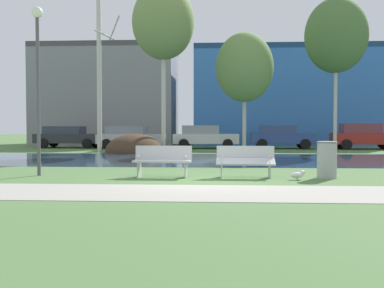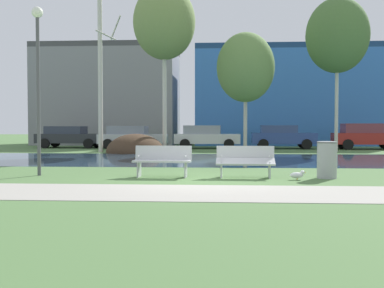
% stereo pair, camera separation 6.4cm
% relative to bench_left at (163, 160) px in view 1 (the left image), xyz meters
% --- Properties ---
extents(ground_plane, '(120.00, 120.00, 0.00)m').
position_rel_bench_left_xyz_m(ground_plane, '(1.15, 9.02, -0.47)').
color(ground_plane, '#4C703D').
extents(paved_path_strip, '(60.00, 2.48, 0.01)m').
position_rel_bench_left_xyz_m(paved_path_strip, '(1.15, -2.98, -0.47)').
color(paved_path_strip, '#9E998E').
rests_on(paved_path_strip, ground).
extents(river_band, '(80.00, 7.93, 0.01)m').
position_rel_bench_left_xyz_m(river_band, '(1.15, 7.00, -0.47)').
color(river_band, '#284256').
rests_on(river_band, ground).
extents(soil_mound, '(3.17, 3.37, 2.04)m').
position_rel_bench_left_xyz_m(soil_mound, '(-3.02, 12.10, -0.47)').
color(soil_mound, '#423021').
rests_on(soil_mound, ground).
extents(bench_left, '(1.62, 0.62, 0.87)m').
position_rel_bench_left_xyz_m(bench_left, '(0.00, 0.00, 0.00)').
color(bench_left, '#B2B5B7').
rests_on(bench_left, ground).
extents(bench_right, '(1.62, 0.62, 0.87)m').
position_rel_bench_left_xyz_m(bench_right, '(2.30, 0.00, 0.00)').
color(bench_right, '#B2B5B7').
rests_on(bench_right, ground).
extents(trash_bin, '(0.55, 0.55, 1.01)m').
position_rel_bench_left_xyz_m(trash_bin, '(4.51, 0.00, 0.05)').
color(trash_bin, '#999B9E').
rests_on(trash_bin, ground).
extents(seagull, '(0.42, 0.16, 0.25)m').
position_rel_bench_left_xyz_m(seagull, '(3.65, -0.43, -0.34)').
color(seagull, white).
rests_on(seagull, ground).
extents(streetlamp, '(0.32, 0.32, 4.82)m').
position_rel_bench_left_xyz_m(streetlamp, '(-3.60, 0.21, 2.79)').
color(streetlamp, '#4C4C51').
rests_on(streetlamp, ground).
extents(birch_far_left, '(1.32, 2.05, 9.42)m').
position_rel_bench_left_xyz_m(birch_far_left, '(-4.94, 12.19, 4.31)').
color(birch_far_left, beige).
rests_on(birch_far_left, ground).
extents(birch_left, '(3.43, 3.43, 9.22)m').
position_rel_bench_left_xyz_m(birch_left, '(-1.50, 12.72, 6.67)').
color(birch_left, beige).
rests_on(birch_left, ground).
extents(birch_center_left, '(3.21, 3.21, 6.63)m').
position_rel_bench_left_xyz_m(birch_center_left, '(2.99, 13.10, 4.21)').
color(birch_center_left, '#BCB7A8').
rests_on(birch_center_left, ground).
extents(birch_center, '(3.44, 3.44, 8.50)m').
position_rel_bench_left_xyz_m(birch_center, '(8.04, 13.32, 5.95)').
color(birch_center, beige).
rests_on(birch_center, ground).
extents(parked_van_nearest_dark, '(4.43, 2.08, 1.43)m').
position_rel_bench_left_xyz_m(parked_van_nearest_dark, '(-8.40, 17.29, 0.29)').
color(parked_van_nearest_dark, '#282B30').
rests_on(parked_van_nearest_dark, ground).
extents(parked_sedan_second_silver, '(4.30, 2.16, 1.45)m').
position_rel_bench_left_xyz_m(parked_sedan_second_silver, '(-4.06, 16.40, 0.30)').
color(parked_sedan_second_silver, '#B2B5BC').
rests_on(parked_sedan_second_silver, ground).
extents(parked_hatch_third_white, '(4.21, 2.09, 1.48)m').
position_rel_bench_left_xyz_m(parked_hatch_third_white, '(0.68, 16.87, 0.31)').
color(parked_hatch_third_white, silver).
rests_on(parked_hatch_third_white, ground).
extents(parked_wagon_fourth_blue, '(4.05, 2.03, 1.49)m').
position_rel_bench_left_xyz_m(parked_wagon_fourth_blue, '(5.54, 16.91, 0.32)').
color(parked_wagon_fourth_blue, '#2D4793').
rests_on(parked_wagon_fourth_blue, ground).
extents(parked_suv_fifth_red, '(4.09, 2.01, 1.60)m').
position_rel_bench_left_xyz_m(parked_suv_fifth_red, '(10.59, 16.48, 0.35)').
color(parked_suv_fifth_red, maroon).
rests_on(parked_suv_fifth_red, ground).
extents(building_grey_warehouse, '(10.74, 6.38, 7.69)m').
position_rel_bench_left_xyz_m(building_grey_warehouse, '(-7.26, 23.72, 3.37)').
color(building_grey_warehouse, gray).
rests_on(building_grey_warehouse, ground).
extents(building_blue_store, '(15.00, 6.78, 7.40)m').
position_rel_bench_left_xyz_m(building_blue_store, '(7.26, 23.79, 3.23)').
color(building_blue_store, '#3870C6').
rests_on(building_blue_store, ground).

